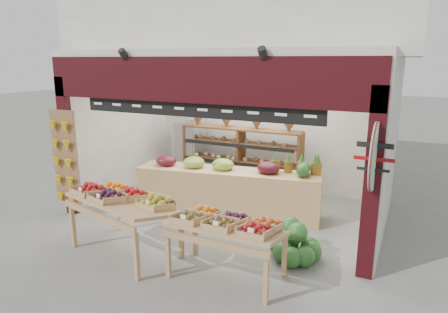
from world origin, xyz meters
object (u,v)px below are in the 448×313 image
cardboard_stack (188,193)px  display_table_right (227,225)px  back_shelving (241,146)px  display_table_left (121,199)px  watermelon_pile (295,246)px  mid_counter (227,190)px  refrigerator (190,150)px

cardboard_stack → display_table_right: display_table_right is taller
back_shelving → display_table_left: (-0.53, -3.48, -0.21)m
back_shelving → cardboard_stack: size_ratio=2.74×
back_shelving → display_table_right: (1.31, -3.51, -0.28)m
back_shelving → watermelon_pile: (2.02, -2.60, -0.84)m
watermelon_pile → cardboard_stack: bearing=153.5°
mid_counter → display_table_left: bearing=-111.6°
refrigerator → cardboard_stack: refrigerator is taller
back_shelving → watermelon_pile: bearing=-52.1°
back_shelving → display_table_left: bearing=-98.7°
display_table_left → watermelon_pile: (2.55, 0.88, -0.63)m
display_table_right → cardboard_stack: bearing=131.2°
cardboard_stack → display_table_left: (0.13, -2.22, 0.60)m
cardboard_stack → display_table_right: bearing=-48.8°
refrigerator → display_table_left: refrigerator is taller
mid_counter → display_table_right: mid_counter is taller
cardboard_stack → display_table_left: bearing=-86.7°
mid_counter → display_table_right: bearing=-64.9°
back_shelving → mid_counter: (0.31, -1.37, -0.57)m
refrigerator → mid_counter: 2.30m
mid_counter → cardboard_stack: bearing=173.6°
refrigerator → display_table_left: bearing=-75.5°
back_shelving → mid_counter: back_shelving is taller
cardboard_stack → watermelon_pile: size_ratio=1.26×
cardboard_stack → mid_counter: 1.00m
display_table_left → refrigerator: bearing=103.7°
back_shelving → display_table_right: size_ratio=1.79×
display_table_right → refrigerator: bearing=126.8°
cardboard_stack → display_table_left: 2.30m
back_shelving → refrigerator: 1.44m
refrigerator → back_shelving: bearing=-4.7°
display_table_left → display_table_right: bearing=-1.0°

